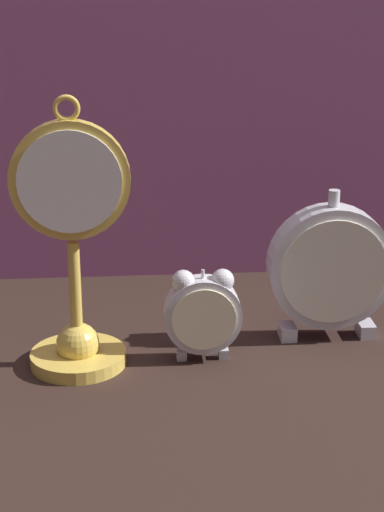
# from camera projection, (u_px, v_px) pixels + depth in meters

# --- Properties ---
(ground_plane) EXTENTS (4.00, 4.00, 0.00)m
(ground_plane) POSITION_uv_depth(u_px,v_px,m) (197.00, 368.00, 1.01)
(ground_plane) COLOR black
(fabric_backdrop_drape) EXTENTS (1.53, 0.01, 0.76)m
(fabric_backdrop_drape) POSITION_uv_depth(u_px,v_px,m) (178.00, 17.00, 1.19)
(fabric_backdrop_drape) COLOR #8E4C7F
(fabric_backdrop_drape) RESTS_ON ground_plane
(pocket_watch_on_stand) EXTENTS (0.14, 0.11, 0.32)m
(pocket_watch_on_stand) POSITION_uv_depth(u_px,v_px,m) (74.00, 265.00, 0.98)
(pocket_watch_on_stand) COLOR gold
(pocket_watch_on_stand) RESTS_ON ground_plane
(alarm_clock_twin_bell) EXTENTS (0.09, 0.03, 0.11)m
(alarm_clock_twin_bell) POSITION_uv_depth(u_px,v_px,m) (203.00, 311.00, 1.01)
(alarm_clock_twin_bell) COLOR silver
(alarm_clock_twin_bell) RESTS_ON ground_plane
(mantel_clock_silver) EXTENTS (0.16, 0.04, 0.19)m
(mantel_clock_silver) POSITION_uv_depth(u_px,v_px,m) (330.00, 268.00, 1.06)
(mantel_clock_silver) COLOR silver
(mantel_clock_silver) RESTS_ON ground_plane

